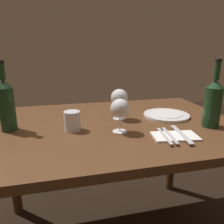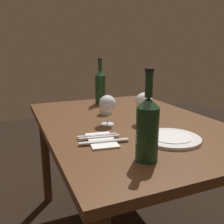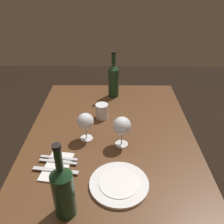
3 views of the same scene
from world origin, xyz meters
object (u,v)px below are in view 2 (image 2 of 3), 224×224
at_px(dinner_plate, 171,138).
at_px(table_knife, 104,141).
at_px(wine_glass_left, 108,104).
at_px(fork_outer, 98,135).
at_px(wine_bottle, 100,86).
at_px(fork_inner, 99,137).
at_px(water_tumbler, 106,107).
at_px(wine_bottle_second, 147,127).
at_px(wine_glass_right, 144,102).
at_px(folded_napkin, 102,140).

distance_m(dinner_plate, table_knife, 0.29).
distance_m(wine_glass_left, fork_outer, 0.22).
relative_size(wine_bottle, fork_inner, 1.76).
distance_m(wine_bottle, water_tumbler, 0.30).
relative_size(wine_glass_left, wine_bottle_second, 0.48).
height_order(wine_glass_right, water_tumbler, wine_glass_right).
bearing_deg(wine_bottle, wine_glass_left, -16.14).
relative_size(water_tumbler, table_knife, 0.43).
xyz_separation_m(water_tumbler, table_knife, (0.45, -0.19, -0.03)).
bearing_deg(wine_glass_left, wine_glass_right, 75.43).
bearing_deg(wine_glass_left, dinner_plate, 27.84).
height_order(water_tumbler, fork_outer, water_tumbler).
relative_size(wine_bottle_second, table_knife, 1.52).
bearing_deg(wine_glass_right, fork_outer, -68.76).
distance_m(fork_inner, fork_outer, 0.02).
bearing_deg(water_tumbler, fork_outer, -26.84).
distance_m(wine_bottle_second, dinner_plate, 0.26).
height_order(wine_bottle, folded_napkin, wine_bottle).
xyz_separation_m(fork_outer, table_knife, (0.08, 0.00, 0.00)).
distance_m(water_tumbler, fork_outer, 0.42).
bearing_deg(folded_napkin, dinner_plate, 70.03).
bearing_deg(fork_outer, dinner_plate, 61.57).
distance_m(wine_glass_left, dinner_plate, 0.37).
height_order(fork_outer, table_knife, same).
height_order(wine_glass_left, wine_bottle_second, wine_bottle_second).
height_order(wine_glass_left, wine_bottle, wine_bottle).
distance_m(water_tumbler, folded_napkin, 0.46).
relative_size(water_tumbler, dinner_plate, 0.36).
bearing_deg(wine_glass_right, wine_bottle, -175.48).
bearing_deg(dinner_plate, wine_glass_right, 176.27).
bearing_deg(wine_bottle_second, folded_napkin, -160.62).
relative_size(wine_glass_right, fork_outer, 0.90).
distance_m(wine_bottle, table_knife, 0.79).
distance_m(wine_bottle_second, table_knife, 0.24).
bearing_deg(water_tumbler, wine_glass_left, -19.55).
xyz_separation_m(wine_bottle_second, dinner_plate, (-0.13, 0.20, -0.11)).
xyz_separation_m(dinner_plate, folded_napkin, (-0.10, -0.28, -0.00)).
height_order(dinner_plate, table_knife, dinner_plate).
xyz_separation_m(wine_bottle_second, folded_napkin, (-0.23, -0.08, -0.12)).
bearing_deg(wine_bottle_second, fork_inner, -162.38).
bearing_deg(wine_bottle, folded_napkin, -19.98).
bearing_deg(water_tumbler, folded_napkin, -24.03).
bearing_deg(table_knife, folded_napkin, -180.00).
height_order(fork_inner, table_knife, same).
bearing_deg(wine_glass_right, wine_glass_left, -104.57).
bearing_deg(table_knife, dinner_plate, 75.61).
distance_m(wine_bottle_second, fork_inner, 0.29).
bearing_deg(fork_outer, water_tumbler, 153.16).
distance_m(wine_glass_left, wine_glass_right, 0.19).
height_order(folded_napkin, fork_outer, fork_outer).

